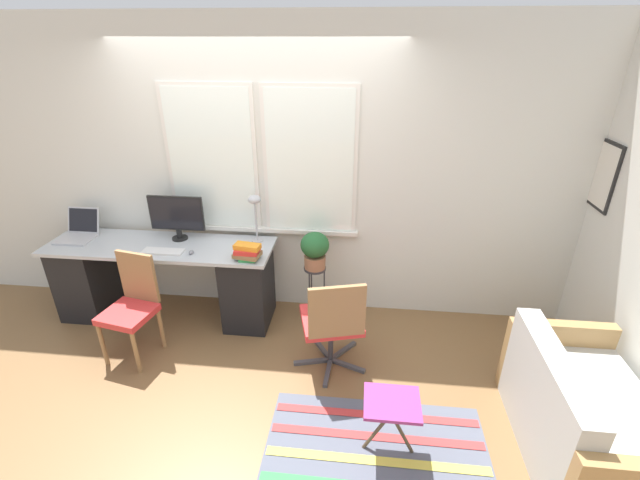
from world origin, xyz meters
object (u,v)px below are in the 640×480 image
Objects in this scene: mouse at (191,252)px; folding_stool at (392,407)px; plant_stand at (315,276)px; potted_plant at (315,249)px; keyboard at (163,251)px; office_chair_swivel at (333,322)px; monitor at (177,216)px; couch_loveseat at (583,420)px; book_stack at (247,252)px; desk_chair_wooden at (132,305)px; desk_lamp at (255,206)px; laptop at (79,232)px.

mouse is 2.13m from folding_stool.
potted_plant is at bearing 90.00° from plant_stand.
keyboard is at bearing -179.78° from mouse.
potted_plant reaches higher than office_chair_swivel.
keyboard is (-0.04, -0.29, -0.23)m from monitor.
mouse is 0.05× the size of couch_loveseat.
mouse is 0.53m from book_stack.
keyboard reaches higher than plant_stand.
monitor reaches higher than plant_stand.
desk_chair_wooden is at bearing -134.68° from mouse.
monitor is 0.37m from keyboard.
couch_loveseat is 1.23m from folding_stool.
keyboard is 2.34m from folding_stool.
office_chair_swivel reaches higher than plant_stand.
couch_loveseat is (3.17, -1.34, -0.73)m from monitor.
keyboard is 0.90m from desk_lamp.
mouse is 0.14× the size of desk_lamp.
mouse reaches higher than plant_stand.
desk_lamp is at bearing 3.82° from laptop.
couch_loveseat is (1.66, -0.62, -0.18)m from office_chair_swivel.
plant_stand is at bearing -2.42° from monitor.
potted_plant is (1.07, 0.23, -0.02)m from mouse.
keyboard is 1.64m from office_chair_swivel.
desk_lamp is at bearing 60.43° from couch_loveseat.
mouse is 0.65m from desk_chair_wooden.
desk_lamp reaches higher than plant_stand.
monitor is 0.89m from desk_chair_wooden.
plant_stand is 0.28m from potted_plant.
laptop is at bearing -29.56° from office_chair_swivel.
desk_chair_wooden reaches higher than folding_stool.
couch_loveseat is at bearing 5.87° from folding_stool.
monitor reaches higher than book_stack.
desk_lamp is at bearing 170.51° from plant_stand.
laptop is at bearing -179.47° from potted_plant.
laptop is 1.20m from mouse.
potted_plant is at bearing -86.61° from office_chair_swivel.
monitor is at bearing 67.04° from couch_loveseat.
plant_stand is (-1.88, 1.29, 0.20)m from couch_loveseat.
desk_chair_wooden is at bearing -158.76° from book_stack.
mouse is (0.22, -0.29, -0.22)m from monitor.
book_stack is at bearing -3.24° from keyboard.
desk_lamp is 2.07m from folding_stool.
keyboard is at bearing 149.23° from folding_stool.
mouse is 0.07× the size of office_chair_swivel.
couch_loveseat is at bearing -18.21° from keyboard.
couch_loveseat is 2.16× the size of plant_stand.
book_stack reaches higher than plant_stand.
mouse is (1.18, -0.21, -0.04)m from laptop.
potted_plant is at bearing 0.53° from laptop.
book_stack is 1.71m from folding_stool.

